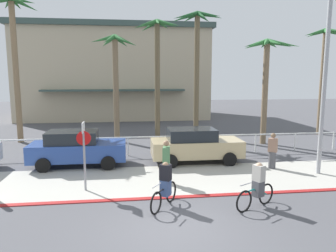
{
  "coord_description": "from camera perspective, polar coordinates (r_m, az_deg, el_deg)",
  "views": [
    {
      "loc": [
        -1.24,
        -8.4,
        4.16
      ],
      "look_at": [
        0.64,
        6.0,
        1.96
      ],
      "focal_mm": 34.34,
      "sensor_mm": 36.0,
      "label": 1
    }
  ],
  "objects": [
    {
      "name": "ground_plane",
      "position": [
        18.91,
        -3.49,
        -4.11
      ],
      "size": [
        80.0,
        80.0,
        0.0
      ],
      "primitive_type": "plane",
      "color": "#4C4C51"
    },
    {
      "name": "stop_sign_bike_lane",
      "position": [
        12.09,
        -14.69,
        -3.52
      ],
      "size": [
        0.52,
        0.56,
        2.56
      ],
      "color": "gray",
      "rests_on": "ground"
    },
    {
      "name": "cyclist_black_1",
      "position": [
        10.56,
        -0.55,
        -10.55
      ],
      "size": [
        1.04,
        1.56,
        1.5
      ],
      "color": "black",
      "rests_on": "ground"
    },
    {
      "name": "curb_paint",
      "position": [
        11.45,
        -0.72,
        -12.6
      ],
      "size": [
        44.0,
        0.24,
        0.03
      ],
      "primitive_type": "cube",
      "color": "maroon",
      "rests_on": "ground"
    },
    {
      "name": "palm_tree_6",
      "position": [
        25.88,
        25.97,
        10.8
      ],
      "size": [
        2.98,
        3.24,
        7.61
      ],
      "color": "#756047",
      "rests_on": "ground"
    },
    {
      "name": "palm_tree_1",
      "position": [
        22.8,
        -25.75,
        14.4
      ],
      "size": [
        2.97,
        3.03,
        9.09
      ],
      "color": "#846B4C",
      "rests_on": "ground"
    },
    {
      "name": "rail_fence",
      "position": [
        17.27,
        -3.17,
        -2.48
      ],
      "size": [
        21.4,
        0.08,
        1.04
      ],
      "color": "white",
      "rests_on": "ground"
    },
    {
      "name": "palm_tree_3",
      "position": [
        22.45,
        -1.96,
        13.33
      ],
      "size": [
        3.09,
        2.99,
        8.05
      ],
      "color": "brown",
      "rests_on": "ground"
    },
    {
      "name": "cyclist_teal_0",
      "position": [
        10.89,
        15.56,
        -10.27
      ],
      "size": [
        1.62,
        0.94,
        1.5
      ],
      "color": "black",
      "rests_on": "ground"
    },
    {
      "name": "pedestrian_1",
      "position": [
        12.66,
        -0.31,
        -6.73
      ],
      "size": [
        0.38,
        0.45,
        1.74
      ],
      "color": "gray",
      "rests_on": "ground"
    },
    {
      "name": "car_tan_2",
      "position": [
        15.86,
        4.85,
        -3.38
      ],
      "size": [
        4.4,
        2.02,
        1.69
      ],
      "color": "tan",
      "rests_on": "ground"
    },
    {
      "name": "sidewalk_strip",
      "position": [
        13.33,
        -1.74,
        -9.53
      ],
      "size": [
        44.0,
        4.0,
        0.02
      ],
      "primitive_type": "cube",
      "color": "#ADAAA0",
      "rests_on": "ground"
    },
    {
      "name": "palm_tree_5",
      "position": [
        20.91,
        17.12,
        10.8
      ],
      "size": [
        3.43,
        3.17,
        6.5
      ],
      "color": "#756047",
      "rests_on": "ground"
    },
    {
      "name": "streetlight_curb",
      "position": [
        14.86,
        26.6,
        8.17
      ],
      "size": [
        0.24,
        2.54,
        7.5
      ],
      "color": "#9EA0A5",
      "rests_on": "ground"
    },
    {
      "name": "palm_tree_2",
      "position": [
        21.07,
        -9.36,
        10.73
      ],
      "size": [
        2.94,
        2.98,
        6.85
      ],
      "color": "#756047",
      "rests_on": "ground"
    },
    {
      "name": "palm_tree_4",
      "position": [
        22.85,
        5.13,
        14.64
      ],
      "size": [
        3.61,
        3.25,
        8.62
      ],
      "color": "brown",
      "rests_on": "ground"
    },
    {
      "name": "pedestrian_0",
      "position": [
        15.49,
        18.05,
        -4.47
      ],
      "size": [
        0.48,
        0.44,
        1.66
      ],
      "color": "#4C4C51",
      "rests_on": "ground"
    },
    {
      "name": "building_backdrop",
      "position": [
        35.05,
        -9.32,
        9.33
      ],
      "size": [
        19.11,
        10.66,
        9.28
      ],
      "color": "#BCAD8E",
      "rests_on": "ground"
    },
    {
      "name": "car_blue_1",
      "position": [
        15.72,
        -15.81,
        -3.79
      ],
      "size": [
        4.4,
        2.02,
        1.69
      ],
      "color": "#284793",
      "rests_on": "ground"
    }
  ]
}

